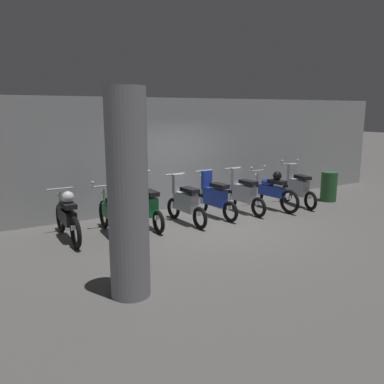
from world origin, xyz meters
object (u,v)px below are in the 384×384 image
at_px(motorbike_slot_1, 112,213).
at_px(support_pillar, 128,196).
at_px(motorbike_slot_3, 185,202).
at_px(motorbike_slot_2, 147,205).
at_px(trash_bin, 329,186).
at_px(motorbike_slot_0, 67,216).
at_px(motorbike_slot_7, 298,187).
at_px(motorbike_slot_5, 243,193).
at_px(motorbike_slot_6, 271,190).
at_px(motorbike_slot_4, 214,197).

height_order(motorbike_slot_1, support_pillar, support_pillar).
bearing_deg(motorbike_slot_3, motorbike_slot_1, 179.90).
bearing_deg(motorbike_slot_2, trash_bin, -2.46).
bearing_deg(motorbike_slot_0, motorbike_slot_3, -3.43).
bearing_deg(motorbike_slot_1, motorbike_slot_7, -0.18).
distance_m(motorbike_slot_5, motorbike_slot_7, 1.87).
height_order(motorbike_slot_5, motorbike_slot_7, motorbike_slot_7).
relative_size(motorbike_slot_6, trash_bin, 2.19).
xyz_separation_m(motorbike_slot_2, motorbike_slot_3, (0.92, -0.18, -0.00)).
bearing_deg(motorbike_slot_0, motorbike_slot_4, -0.65).
bearing_deg(motorbike_slot_1, motorbike_slot_5, 1.88).
bearing_deg(motorbike_slot_7, motorbike_slot_1, 179.82).
distance_m(motorbike_slot_0, motorbike_slot_4, 3.70).
xyz_separation_m(motorbike_slot_2, motorbike_slot_4, (1.85, -0.06, -0.00)).
bearing_deg(motorbike_slot_0, motorbike_slot_7, -1.59).
xyz_separation_m(motorbike_slot_0, trash_bin, (7.73, -0.24, -0.08)).
distance_m(motorbike_slot_5, support_pillar, 5.51).
distance_m(motorbike_slot_0, trash_bin, 7.73).
relative_size(motorbike_slot_3, support_pillar, 0.55).
relative_size(motorbike_slot_1, support_pillar, 0.64).
relative_size(motorbike_slot_1, motorbike_slot_7, 1.17).
relative_size(motorbike_slot_0, motorbike_slot_7, 1.17).
height_order(motorbike_slot_3, motorbike_slot_7, motorbike_slot_7).
bearing_deg(motorbike_slot_3, motorbike_slot_7, -0.22).
height_order(motorbike_slot_4, support_pillar, support_pillar).
bearing_deg(motorbike_slot_2, motorbike_slot_1, -168.97).
height_order(motorbike_slot_2, support_pillar, support_pillar).
bearing_deg(motorbike_slot_7, motorbike_slot_5, 175.72).
relative_size(motorbike_slot_5, support_pillar, 0.55).
relative_size(motorbike_slot_4, trash_bin, 1.88).
xyz_separation_m(motorbike_slot_3, motorbike_slot_5, (1.85, 0.13, 0.00)).
bearing_deg(motorbike_slot_3, motorbike_slot_5, 3.86).
bearing_deg(support_pillar, motorbike_slot_6, 29.28).
height_order(motorbike_slot_4, motorbike_slot_7, motorbike_slot_7).
relative_size(motorbike_slot_2, motorbike_slot_4, 1.00).
xyz_separation_m(motorbike_slot_2, motorbike_slot_6, (3.70, -0.13, 0.00)).
bearing_deg(motorbike_slot_1, trash_bin, -0.61).
distance_m(motorbike_slot_2, motorbike_slot_3, 0.94).
relative_size(motorbike_slot_1, motorbike_slot_3, 1.16).
distance_m(motorbike_slot_4, motorbike_slot_7, 2.79).
xyz_separation_m(motorbike_slot_4, trash_bin, (4.03, -0.19, -0.08)).
bearing_deg(support_pillar, motorbike_slot_0, 93.23).
bearing_deg(motorbike_slot_1, motorbike_slot_4, 2.50).
bearing_deg(motorbike_slot_1, motorbike_slot_6, 0.62).
height_order(motorbike_slot_1, motorbike_slot_6, same).
distance_m(motorbike_slot_2, trash_bin, 5.88).
xyz_separation_m(motorbike_slot_0, motorbike_slot_6, (5.56, -0.11, 0.00)).
relative_size(motorbike_slot_6, motorbike_slot_7, 1.17).
bearing_deg(motorbike_slot_5, motorbike_slot_6, -4.43).
bearing_deg(motorbike_slot_4, support_pillar, -138.77).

